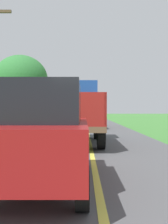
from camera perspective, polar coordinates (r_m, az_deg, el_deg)
banana_truck_near at (r=12.23m, az=-2.06°, el=0.29°), size 2.38×5.82×2.80m
banana_truck_far at (r=22.74m, az=-0.32°, el=0.38°), size 2.38×5.81×2.80m
roadside_tree_mid_right at (r=21.97m, az=-13.17°, el=6.68°), size 4.20×4.20×5.79m
following_car at (r=5.15m, az=-8.93°, el=-4.55°), size 1.74×4.10×1.92m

